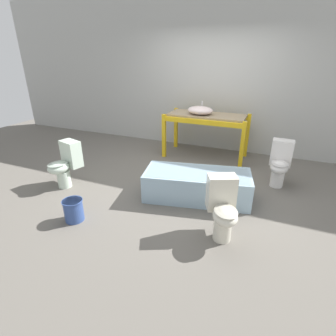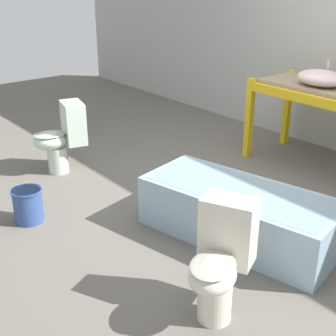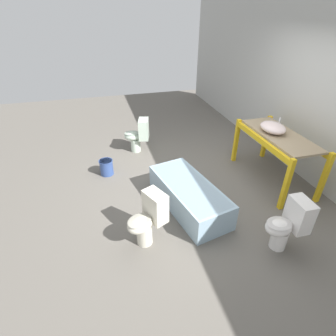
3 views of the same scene
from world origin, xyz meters
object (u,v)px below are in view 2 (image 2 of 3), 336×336
at_px(toilet_near, 62,136).
at_px(toilet_far, 220,259).
at_px(bathtub_main, 239,210).
at_px(bucket_white, 28,204).
at_px(sink_basin, 321,78).

bearing_deg(toilet_near, toilet_far, 8.43).
relative_size(bathtub_main, toilet_near, 2.24).
distance_m(bathtub_main, toilet_near, 2.10).
height_order(toilet_far, bucket_white, toilet_far).
bearing_deg(bathtub_main, toilet_near, 179.69).
bearing_deg(bathtub_main, bucket_white, -149.81).
relative_size(bathtub_main, bucket_white, 5.58).
xyz_separation_m(sink_basin, bathtub_main, (0.46, -1.63, -0.73)).
height_order(toilet_near, bucket_white, toilet_near).
distance_m(toilet_near, toilet_far, 2.59).
height_order(sink_basin, bathtub_main, sink_basin).
bearing_deg(bucket_white, toilet_far, 13.12).
height_order(bathtub_main, toilet_far, toilet_far).
bearing_deg(sink_basin, toilet_near, -127.70).
relative_size(sink_basin, toilet_far, 0.68).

